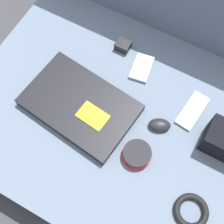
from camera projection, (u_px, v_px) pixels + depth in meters
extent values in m
plane|color=#38383D|center=(112.00, 130.00, 1.11)|extent=(8.00, 8.00, 0.00)
cube|color=slate|center=(112.00, 123.00, 1.04)|extent=(0.93, 0.73, 0.15)
cube|color=black|center=(80.00, 105.00, 0.97)|extent=(0.36, 0.26, 0.03)
cube|color=yellow|center=(93.00, 116.00, 0.94)|extent=(0.10, 0.07, 0.00)
ellipsoid|color=black|center=(160.00, 125.00, 0.95)|extent=(0.08, 0.06, 0.03)
cylinder|color=red|center=(137.00, 155.00, 0.91)|extent=(0.09, 0.09, 0.02)
cylinder|color=#232328|center=(137.00, 153.00, 0.90)|extent=(0.08, 0.08, 0.01)
cube|color=#99999E|center=(192.00, 111.00, 0.97)|extent=(0.07, 0.13, 0.01)
cube|color=#99999E|center=(142.00, 68.00, 1.03)|extent=(0.07, 0.11, 0.01)
cube|color=black|center=(123.00, 46.00, 1.06)|extent=(0.05, 0.04, 0.03)
torus|color=black|center=(191.00, 211.00, 0.85)|extent=(0.10, 0.10, 0.02)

